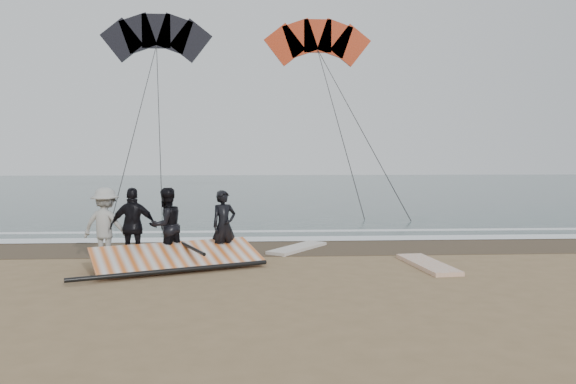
% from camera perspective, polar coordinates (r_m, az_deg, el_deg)
% --- Properties ---
extents(ground, '(120.00, 120.00, 0.00)m').
position_cam_1_polar(ground, '(10.78, -1.53, -9.57)').
color(ground, '#8C704C').
rests_on(ground, ground).
extents(sea, '(120.00, 54.00, 0.02)m').
position_cam_1_polar(sea, '(43.56, -2.88, 0.48)').
color(sea, '#233838').
rests_on(sea, ground).
extents(wet_sand, '(120.00, 2.80, 0.01)m').
position_cam_1_polar(wet_sand, '(15.20, -2.06, -5.65)').
color(wet_sand, '#4C3D2B').
rests_on(wet_sand, ground).
extents(foam_near, '(120.00, 0.90, 0.01)m').
position_cam_1_polar(foam_near, '(16.58, -2.17, -4.79)').
color(foam_near, white).
rests_on(foam_near, sea).
extents(foam_far, '(120.00, 0.45, 0.01)m').
position_cam_1_polar(foam_far, '(18.26, -2.27, -4.00)').
color(foam_far, white).
rests_on(foam_far, sea).
extents(man_main, '(0.73, 0.65, 1.67)m').
position_cam_1_polar(man_main, '(13.31, -6.53, -3.40)').
color(man_main, black).
rests_on(man_main, ground).
extents(board_white, '(0.87, 2.32, 0.09)m').
position_cam_1_polar(board_white, '(13.05, 14.00, -7.14)').
color(board_white, silver).
rests_on(board_white, ground).
extents(board_cream, '(1.72, 2.07, 0.09)m').
position_cam_1_polar(board_cream, '(14.83, 0.97, -5.72)').
color(board_cream, beige).
rests_on(board_cream, ground).
extents(trio_cluster, '(2.56, 1.09, 1.76)m').
position_cam_1_polar(trio_cluster, '(13.38, -15.54, -3.31)').
color(trio_cluster, black).
rests_on(trio_cluster, ground).
extents(sail_rig, '(3.90, 2.99, 0.49)m').
position_cam_1_polar(sail_rig, '(12.80, -11.31, -6.63)').
color(sail_rig, black).
rests_on(sail_rig, ground).
extents(kite_red, '(7.26, 7.16, 16.78)m').
position_cam_1_polar(kite_red, '(35.32, 3.05, 14.65)').
color(kite_red, red).
rests_on(kite_red, ground).
extents(kite_dark, '(7.26, 6.24, 15.17)m').
position_cam_1_polar(kite_dark, '(35.08, -13.22, 14.73)').
color(kite_dark, black).
rests_on(kite_dark, ground).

